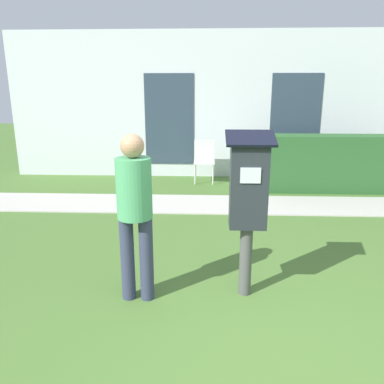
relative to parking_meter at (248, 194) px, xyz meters
The scene contains 8 objects.
ground_plane 1.44m from the parking_meter, 81.89° to the right, with size 40.00×40.00×0.00m, color #476B2D.
sidewalk 3.12m from the parking_meter, 87.19° to the left, with size 12.00×1.10×0.02m.
building_facade 5.34m from the parking_meter, 88.44° to the left, with size 10.00×0.26×3.20m.
parking_meter is the anchor object (origin of this frame).
person_standing 1.04m from the parking_meter, behind, with size 0.32×0.32×1.58m.
outdoor_chair_left 4.74m from the parking_meter, 95.57° to the left, with size 0.44×0.44×0.90m.
outdoor_chair_middle 4.60m from the parking_meter, 84.44° to the left, with size 0.44×0.44×0.90m.
hedge_row 4.60m from the parking_meter, 61.80° to the left, with size 2.88×0.60×1.10m.
Camera 1 is at (-0.52, -2.32, 1.94)m, focal length 35.00 mm.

